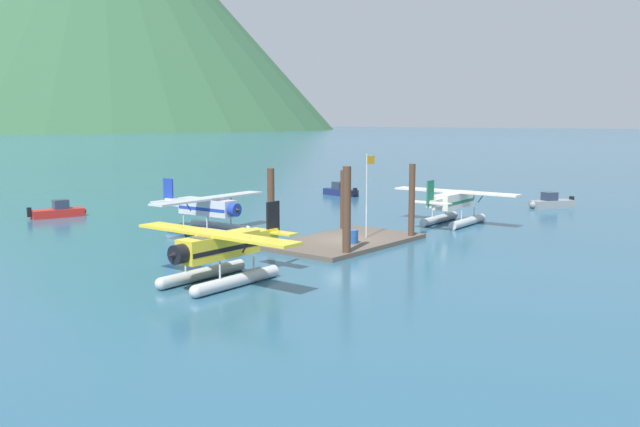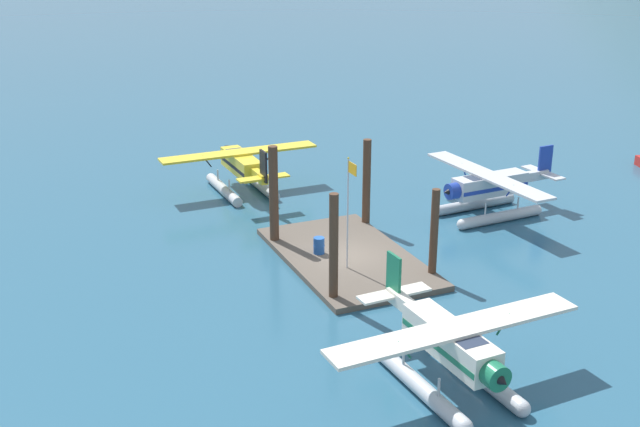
# 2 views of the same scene
# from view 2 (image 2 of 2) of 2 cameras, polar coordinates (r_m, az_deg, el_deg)

# --- Properties ---
(ground_plane) EXTENTS (1200.00, 1200.00, 0.00)m
(ground_plane) POSITION_cam_2_polar(r_m,az_deg,el_deg) (41.55, 1.98, -3.37)
(ground_plane) COLOR #285670
(dock_platform) EXTENTS (10.88, 6.24, 0.30)m
(dock_platform) POSITION_cam_2_polar(r_m,az_deg,el_deg) (41.49, 1.98, -3.18)
(dock_platform) COLOR brown
(dock_platform) RESTS_ON ground
(piling_near_left) EXTENTS (0.51, 0.51, 5.57)m
(piling_near_left) POSITION_cam_2_polar(r_m,az_deg,el_deg) (42.63, -3.35, 1.24)
(piling_near_left) COLOR #4C3323
(piling_near_left) RESTS_ON ground
(piling_near_right) EXTENTS (0.43, 0.43, 5.32)m
(piling_near_right) POSITION_cam_2_polar(r_m,az_deg,el_deg) (36.02, 0.99, -2.57)
(piling_near_right) COLOR #4C3323
(piling_near_right) RESTS_ON ground
(piling_far_left) EXTENTS (0.47, 0.47, 5.22)m
(piling_far_left) POSITION_cam_2_polar(r_m,az_deg,el_deg) (45.29, 3.37, 2.15)
(piling_far_left) COLOR #4C3323
(piling_far_left) RESTS_ON ground
(piling_far_right) EXTENTS (0.40, 0.40, 4.64)m
(piling_far_right) POSITION_cam_2_polar(r_m,az_deg,el_deg) (39.01, 8.20, -1.50)
(piling_far_right) COLOR #4C3323
(piling_far_right) RESTS_ON ground
(flagpole) EXTENTS (0.95, 0.10, 5.77)m
(flagpole) POSITION_cam_2_polar(r_m,az_deg,el_deg) (38.51, 2.10, 0.93)
(flagpole) COLOR silver
(flagpole) RESTS_ON dock_platform
(fuel_drum) EXTENTS (0.62, 0.62, 0.88)m
(fuel_drum) POSITION_cam_2_polar(r_m,az_deg,el_deg) (41.44, -0.08, -2.31)
(fuel_drum) COLOR #1E4C99
(fuel_drum) RESTS_ON dock_platform
(mooring_buoy) EXTENTS (0.62, 0.62, 0.62)m
(mooring_buoy) POSITION_cam_2_polar(r_m,az_deg,el_deg) (32.00, 10.88, -10.80)
(mooring_buoy) COLOR orange
(mooring_buoy) RESTS_ON ground
(seaplane_cream_stbd_aft) EXTENTS (7.98, 10.45, 3.84)m
(seaplane_cream_stbd_aft) POSITION_cam_2_polar(r_m,az_deg,el_deg) (30.42, 9.35, -9.67)
(seaplane_cream_stbd_aft) COLOR #B7BABF
(seaplane_cream_stbd_aft) RESTS_ON ground
(seaplane_silver_bow_left) EXTENTS (10.46, 7.98, 3.84)m
(seaplane_silver_bow_left) POSITION_cam_2_polar(r_m,az_deg,el_deg) (48.35, 12.05, 1.62)
(seaplane_silver_bow_left) COLOR #B7BABF
(seaplane_silver_bow_left) RESTS_ON ground
(seaplane_yellow_port_aft) EXTENTS (7.98, 10.43, 3.84)m
(seaplane_yellow_port_aft) POSITION_cam_2_polar(r_m,az_deg,el_deg) (51.84, -5.69, 3.23)
(seaplane_yellow_port_aft) COLOR #B7BABF
(seaplane_yellow_port_aft) RESTS_ON ground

